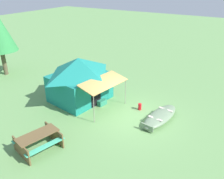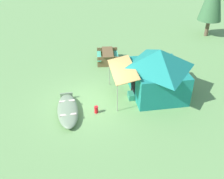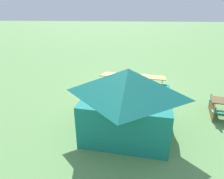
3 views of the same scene
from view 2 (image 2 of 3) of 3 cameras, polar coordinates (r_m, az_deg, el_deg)
ground_plane at (r=13.97m, az=-4.32°, el=-2.80°), size 80.00×80.00×0.00m
beached_rowboat at (r=13.22m, az=-9.64°, el=-4.40°), size 3.00×1.36×0.40m
canvas_cabin_tent at (r=14.21m, az=10.00°, el=3.89°), size 3.76×4.39×2.64m
picnic_table at (r=17.96m, az=-0.95°, el=7.47°), size 2.05×1.82×0.76m
cooler_box at (r=14.19m, az=4.17°, el=-1.39°), size 0.60×0.39×0.32m
fuel_can at (r=13.11m, az=-3.46°, el=-4.40°), size 0.27×0.27×0.38m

